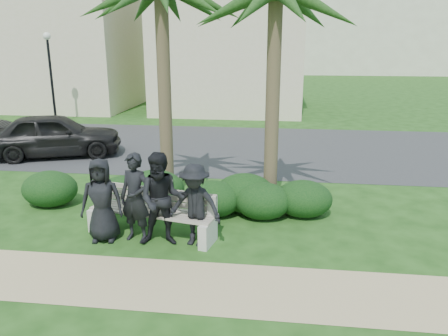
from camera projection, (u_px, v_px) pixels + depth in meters
The scene contains 19 objects.
ground at pixel (185, 237), 8.95m from camera, with size 160.00×160.00×0.00m, color #1B3E11.
footpath at pixel (162, 283), 7.23m from camera, with size 30.00×1.60×0.01m, color tan.
asphalt_street at pixel (229, 147), 16.57m from camera, with size 160.00×8.00×0.01m, color #2D2D30.
stucco_bldg_left at pixel (51, 45), 26.50m from camera, with size 10.40×8.40×7.30m.
stucco_bldg_right at pixel (231, 45), 25.20m from camera, with size 8.40×8.40×7.30m.
street_lamp at pixel (50, 62), 20.63m from camera, with size 0.36×0.36×4.29m.
park_bench at pixel (152, 216), 8.94m from camera, with size 2.80×1.17×0.93m.
man_a at pixel (102, 200), 8.61m from camera, with size 0.83×0.54×1.69m, color black.
man_b at pixel (135, 198), 8.57m from camera, with size 0.66×0.43×1.80m, color black.
man_c at pixel (162, 200), 8.40m from camera, with size 0.90×0.71×1.86m, color black.
man_d at pixel (195, 205), 8.41m from camera, with size 1.07×0.61×1.65m, color black.
hedge_a at pixel (50, 188), 10.60m from camera, with size 1.35×1.11×0.88m, color black.
hedge_b at pixel (125, 191), 10.49m from camera, with size 1.22×1.01×0.79m, color black.
hedge_c at pixel (155, 188), 10.49m from camera, with size 1.44×1.19×0.94m, color black.
hedge_d at pixel (213, 198), 9.99m from camera, with size 1.28×1.06×0.84m, color black.
hedge_e at pixel (245, 192), 10.26m from camera, with size 1.41×1.16×0.92m, color black.
hedge_f at pixel (304, 198), 9.97m from camera, with size 1.31×1.08×0.85m, color black.
hedge_extra at pixel (262, 200), 9.86m from camera, with size 1.28×1.06×0.84m, color black.
car_a at pixel (55, 135), 15.07m from camera, with size 1.78×4.43×1.51m, color black.
Camera 1 is at (1.81, -8.04, 3.85)m, focal length 35.00 mm.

